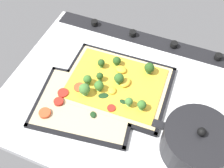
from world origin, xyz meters
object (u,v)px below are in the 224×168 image
at_px(broccoli_pizza, 115,83).
at_px(cooking_pot, 195,142).
at_px(baking_tray_back, 86,105).
at_px(baking_tray_front, 116,85).
at_px(veggie_pizza_back, 84,104).

height_order(broccoli_pizza, cooking_pot, cooking_pot).
height_order(broccoli_pizza, baking_tray_back, broccoli_pizza).
relative_size(baking_tray_front, baking_tray_back, 1.06).
relative_size(broccoli_pizza, veggie_pizza_back, 1.07).
distance_m(baking_tray_front, baking_tray_back, 0.13).
distance_m(baking_tray_front, broccoli_pizza, 0.01).
distance_m(broccoli_pizza, cooking_pot, 0.33).
height_order(baking_tray_front, baking_tray_back, same).
bearing_deg(veggie_pizza_back, broccoli_pizza, -120.00).
height_order(baking_tray_front, veggie_pizza_back, veggie_pizza_back).
xyz_separation_m(baking_tray_front, baking_tray_back, (0.06, 0.12, 0.00)).
distance_m(baking_tray_back, veggie_pizza_back, 0.01).
bearing_deg(baking_tray_front, baking_tray_back, 61.45).
bearing_deg(broccoli_pizza, veggie_pizza_back, 60.00).
relative_size(broccoli_pizza, cooking_pot, 1.36).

